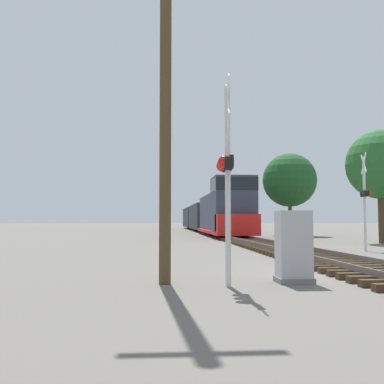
% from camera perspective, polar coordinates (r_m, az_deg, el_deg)
% --- Properties ---
extents(ground_plane, '(400.00, 400.00, 0.00)m').
position_cam_1_polar(ground_plane, '(13.11, 20.80, -9.48)').
color(ground_plane, '#666059').
extents(rail_track_bed, '(2.60, 160.00, 0.31)m').
position_cam_1_polar(rail_track_bed, '(13.09, 20.79, -8.89)').
color(rail_track_bed, '#42301E').
rests_on(rail_track_bed, ground).
extents(freight_train, '(3.10, 49.09, 4.63)m').
position_cam_1_polar(freight_train, '(53.86, 1.76, -3.09)').
color(freight_train, '#33384C').
rests_on(freight_train, ground).
extents(crossing_signal_near, '(0.38, 1.01, 4.45)m').
position_cam_1_polar(crossing_signal_near, '(9.64, 4.38, 3.06)').
color(crossing_signal_near, silver).
rests_on(crossing_signal_near, ground).
extents(crossing_signal_far, '(0.50, 1.01, 4.43)m').
position_cam_1_polar(crossing_signal_far, '(21.77, 21.13, -0.43)').
color(crossing_signal_far, silver).
rests_on(crossing_signal_far, ground).
extents(relay_cabinet, '(0.79, 0.67, 1.61)m').
position_cam_1_polar(relay_cabinet, '(10.39, 12.76, -6.83)').
color(relay_cabinet, slate).
rests_on(relay_cabinet, ground).
extents(utility_pole, '(1.80, 0.26, 9.68)m').
position_cam_1_polar(utility_pole, '(10.56, -3.37, 16.38)').
color(utility_pole, '#4C3A23').
rests_on(utility_pole, ground).
extents(tree_far_right, '(4.21, 4.21, 6.88)m').
position_cam_1_polar(tree_far_right, '(29.62, 22.89, 3.18)').
color(tree_far_right, '#473521').
rests_on(tree_far_right, ground).
extents(tree_mid_background, '(4.81, 4.81, 7.40)m').
position_cam_1_polar(tree_mid_background, '(41.25, 12.29, 1.47)').
color(tree_mid_background, brown).
rests_on(tree_mid_background, ground).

